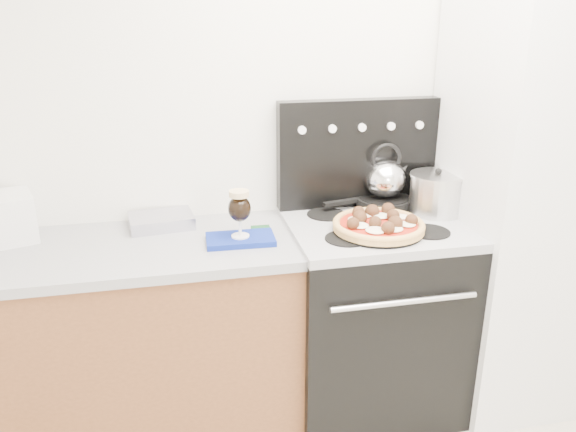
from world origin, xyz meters
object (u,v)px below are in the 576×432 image
object	(u,v)px
fridge	(522,208)
skillet	(384,202)
stove_body	(370,319)
tea_kettle	(385,175)
pizza	(379,223)
oven_mitt	(240,239)
stock_pot	(436,195)
base_cabinet	(126,346)
pizza_pan	(378,231)
beer_glass	(240,214)

from	to	relation	value
fridge	skillet	distance (m)	0.63
stove_body	tea_kettle	xyz separation A→B (m)	(0.11, 0.20, 0.64)
pizza	oven_mitt	bearing A→B (deg)	173.96
fridge	stock_pot	bearing A→B (deg)	165.43
oven_mitt	tea_kettle	distance (m)	0.77
base_cabinet	fridge	xyz separation A→B (m)	(1.80, -0.05, 0.52)
pizza_pan	pizza	xyz separation A→B (m)	(0.00, 0.00, 0.03)
stock_pot	skillet	bearing A→B (deg)	148.21
pizza	skillet	distance (m)	0.33
stove_body	pizza_pan	size ratio (longest dim) A/B	2.36
beer_glass	pizza_pan	bearing A→B (deg)	-6.04
base_cabinet	beer_glass	world-z (taller)	beer_glass
oven_mitt	pizza_pan	world-z (taller)	pizza_pan
pizza_pan	base_cabinet	bearing A→B (deg)	173.38
base_cabinet	skillet	xyz separation A→B (m)	(1.22, 0.17, 0.51)
pizza_pan	pizza	size ratio (longest dim) A/B	0.97
tea_kettle	stock_pot	bearing A→B (deg)	-33.20
pizza	tea_kettle	distance (m)	0.35
beer_glass	skillet	bearing A→B (deg)	18.46
oven_mitt	stock_pot	xyz separation A→B (m)	(0.92, 0.11, 0.10)
pizza_pan	fridge	bearing A→B (deg)	5.91
oven_mitt	beer_glass	bearing A→B (deg)	0.00
skillet	tea_kettle	world-z (taller)	tea_kettle
base_cabinet	pizza_pan	xyz separation A→B (m)	(1.08, -0.13, 0.50)
pizza	pizza_pan	bearing A→B (deg)	0.00
stove_body	stock_pot	xyz separation A→B (m)	(0.32, 0.07, 0.57)
tea_kettle	base_cabinet	bearing A→B (deg)	-173.24
base_cabinet	tea_kettle	size ratio (longest dim) A/B	6.64
stove_body	oven_mitt	xyz separation A→B (m)	(-0.60, -0.04, 0.47)
oven_mitt	pizza_pan	bearing A→B (deg)	-6.04
fridge	pizza	distance (m)	0.73
fridge	tea_kettle	world-z (taller)	fridge
pizza_pan	pizza	world-z (taller)	pizza
beer_glass	stock_pot	world-z (taller)	beer_glass
oven_mitt	stock_pot	bearing A→B (deg)	7.06
stove_body	stock_pot	size ratio (longest dim) A/B	3.66
beer_glass	stock_pot	bearing A→B (deg)	7.06
pizza	stock_pot	bearing A→B (deg)	27.01
oven_mitt	tea_kettle	size ratio (longest dim) A/B	1.28
oven_mitt	beer_glass	distance (m)	0.11
tea_kettle	stock_pot	xyz separation A→B (m)	(0.20, -0.13, -0.07)
oven_mitt	pizza	bearing A→B (deg)	-6.04
stove_body	tea_kettle	world-z (taller)	tea_kettle
stove_body	fridge	xyz separation A→B (m)	(0.70, -0.03, 0.51)
stove_body	beer_glass	bearing A→B (deg)	-176.27
base_cabinet	oven_mitt	bearing A→B (deg)	-7.27
base_cabinet	pizza	distance (m)	1.21
base_cabinet	pizza_pan	world-z (taller)	pizza_pan
base_cabinet	stove_body	distance (m)	1.11
tea_kettle	stove_body	bearing A→B (deg)	-121.22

